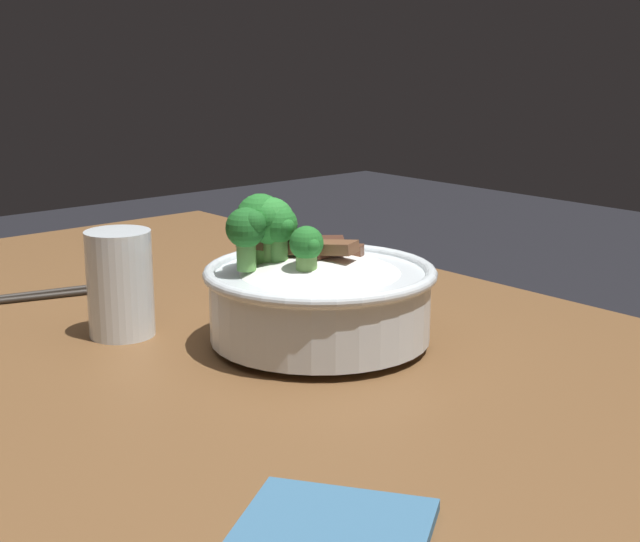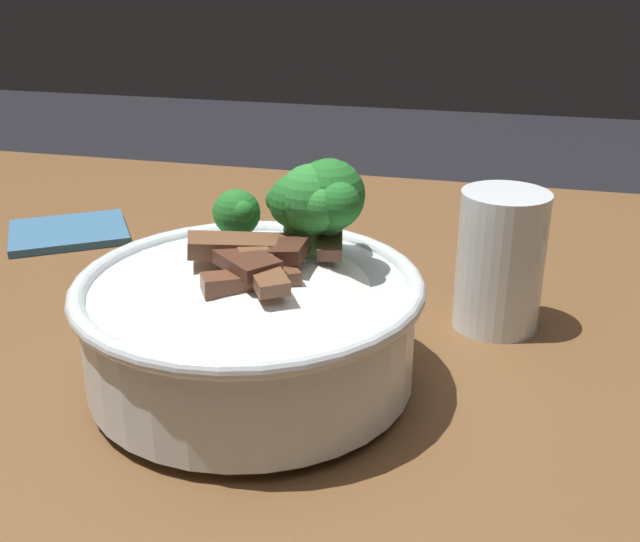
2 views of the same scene
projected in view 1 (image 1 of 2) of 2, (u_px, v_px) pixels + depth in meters
dining_table at (217, 450)px, 0.89m from camera, size 1.33×0.85×0.80m
rice_bowl at (316, 290)px, 0.89m from camera, size 0.23×0.23×0.15m
drinking_glass at (121, 291)px, 0.93m from camera, size 0.07×0.07×0.11m
folded_napkin at (334, 530)px, 0.56m from camera, size 0.15×0.14×0.01m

